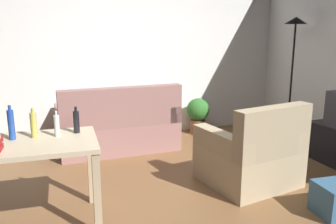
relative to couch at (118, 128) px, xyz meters
The scene contains 11 objects.
ground_plane 1.64m from the couch, 81.64° to the right, with size 5.20×4.40×0.02m, color brown.
wall_rear 1.23m from the couch, 69.13° to the left, with size 5.20×0.10×2.70m, color white.
couch is the anchor object (origin of this frame).
torchiere_lamp 2.76m from the couch, 10.88° to the right, with size 0.32×0.32×1.81m.
desk 2.11m from the couch, 124.36° to the right, with size 1.25×0.78×0.76m.
potted_plant 1.40m from the couch, 12.90° to the left, with size 0.36×0.36×0.57m.
armchair 1.97m from the couch, 56.20° to the right, with size 1.02×0.97×0.92m.
bottle_blue 2.12m from the couch, 127.97° to the right, with size 0.05×0.05×0.29m.
bottle_squat 2.01m from the couch, 123.86° to the right, with size 0.05×0.05×0.26m.
bottle_clear 1.95m from the couch, 118.50° to the right, with size 0.05×0.05×0.23m.
bottle_dark 1.83m from the couch, 114.41° to the right, with size 0.05×0.05×0.24m.
Camera 1 is at (-1.28, -3.21, 1.69)m, focal length 38.95 mm.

